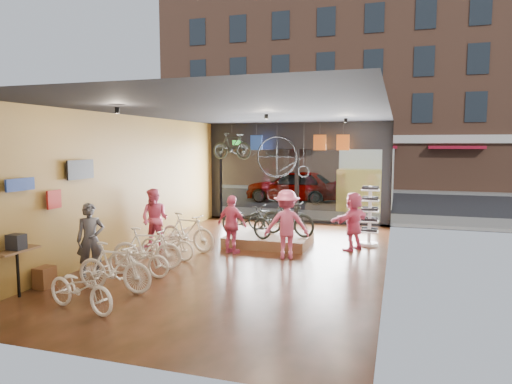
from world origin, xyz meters
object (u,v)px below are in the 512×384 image
at_px(floor_bike_2, 138,258).
at_px(customer_5, 353,221).
at_px(display_bike_left, 246,220).
at_px(customer_3, 287,224).
at_px(display_bike_right, 272,218).
at_px(hung_bike, 232,146).
at_px(sunglasses_rack, 370,216).
at_px(floor_bike_0, 81,288).
at_px(penny_farthing, 285,158).
at_px(floor_bike_4, 167,244).
at_px(display_bike_mid, 288,218).
at_px(floor_bike_3, 147,248).
at_px(floor_bike_5, 187,232).
at_px(customer_1, 155,219).
at_px(box_truck, 367,178).
at_px(floor_bike_1, 114,267).
at_px(display_platform, 269,240).
at_px(street_car, 293,186).
at_px(customer_0, 91,240).
at_px(customer_2, 232,224).

xyz_separation_m(floor_bike_2, customer_5, (4.40, 4.09, 0.42)).
height_order(display_bike_left, customer_3, customer_3).
bearing_deg(display_bike_right, hung_bike, 57.27).
bearing_deg(sunglasses_rack, floor_bike_0, -107.13).
distance_m(floor_bike_2, penny_farthing, 7.33).
relative_size(floor_bike_4, sunglasses_rack, 0.88).
bearing_deg(customer_3, display_bike_left, -50.78).
relative_size(floor_bike_0, display_bike_mid, 0.91).
distance_m(floor_bike_0, floor_bike_4, 3.78).
bearing_deg(floor_bike_3, customer_5, -63.57).
relative_size(customer_5, penny_farthing, 0.90).
relative_size(customer_5, sunglasses_rack, 0.93).
bearing_deg(floor_bike_5, penny_farthing, -13.22).
relative_size(customer_1, customer_3, 0.96).
height_order(floor_bike_0, hung_bike, hung_bike).
height_order(floor_bike_4, display_bike_mid, display_bike_mid).
bearing_deg(box_truck, floor_bike_1, -105.64).
distance_m(display_platform, penny_farthing, 3.66).
xyz_separation_m(box_truck, display_bike_right, (-2.30, -8.70, -0.64)).
height_order(customer_1, sunglasses_rack, sunglasses_rack).
xyz_separation_m(box_truck, display_bike_left, (-2.80, -9.71, -0.60)).
bearing_deg(customer_3, hung_bike, -69.07).
xyz_separation_m(floor_bike_1, display_bike_right, (1.74, 5.70, 0.22)).
distance_m(floor_bike_4, customer_5, 5.19).
relative_size(street_car, customer_0, 2.93).
bearing_deg(floor_bike_4, display_bike_left, -32.73).
bearing_deg(display_bike_right, sunglasses_rack, -75.02).
relative_size(display_platform, customer_3, 1.32).
distance_m(display_bike_left, hung_bike, 3.92).
distance_m(floor_bike_5, customer_3, 2.91).
distance_m(floor_bike_1, floor_bike_4, 2.69).
xyz_separation_m(customer_0, sunglasses_rack, (5.83, 5.11, 0.05)).
xyz_separation_m(customer_1, customer_5, (5.40, 1.61, -0.04)).
bearing_deg(floor_bike_4, floor_bike_0, -171.57).
xyz_separation_m(street_car, penny_farthing, (1.38, -7.47, 1.66)).
relative_size(floor_bike_1, display_bike_left, 0.93).
bearing_deg(display_bike_right, customer_1, 136.67).
relative_size(display_platform, customer_5, 1.45).
height_order(floor_bike_3, display_bike_left, display_bike_left).
height_order(sunglasses_rack, penny_farthing, penny_farthing).
xyz_separation_m(floor_bike_3, display_platform, (2.06, 3.46, -0.36)).
distance_m(customer_1, customer_3, 3.83).
relative_size(floor_bike_5, display_platform, 0.74).
distance_m(display_bike_left, customer_3, 1.77).
distance_m(customer_3, sunglasses_rack, 2.98).
relative_size(floor_bike_2, customer_5, 0.94).
bearing_deg(customer_1, hung_bike, 79.69).
distance_m(customer_0, customer_2, 3.77).
bearing_deg(box_truck, sunglasses_rack, -85.73).
xyz_separation_m(floor_bike_0, floor_bike_4, (-0.31, 3.77, -0.01)).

